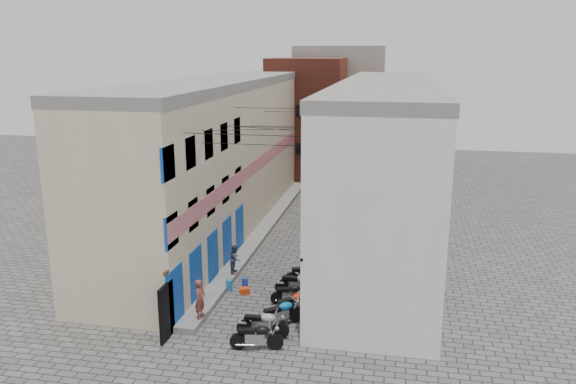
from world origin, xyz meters
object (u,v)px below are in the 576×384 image
Objects in this scene: motorcycle_d at (294,303)px; water_jug_near at (229,285)px; motorcycle_g at (308,274)px; motorcycle_e at (291,293)px; person_b at (235,259)px; motorcycle_c at (281,312)px; motorcycle_b at (263,322)px; motorcycle_f at (299,283)px; motorcycle_a at (256,335)px; person_a at (200,299)px; water_jug_far at (245,283)px; red_crate at (245,291)px.

water_jug_near is (-3.37, 2.02, -0.36)m from motorcycle_d.
motorcycle_g is (0.05, 3.16, 0.01)m from motorcycle_d.
person_b is (-3.16, 2.32, 0.44)m from motorcycle_e.
motorcycle_c is 4.20m from water_jug_near.
motorcycle_b is 0.97× the size of motorcycle_d.
person_b is (-3.58, 0.35, 0.32)m from motorcycle_g.
motorcycle_c is 2.89m from motorcycle_f.
motorcycle_a is 0.94× the size of motorcycle_d.
motorcycle_g is at bearing 161.84° from motorcycle_a.
motorcycle_c is 0.96× the size of motorcycle_g.
motorcycle_c is 0.95m from motorcycle_d.
person_a is 3.92m from water_jug_far.
motorcycle_a is at bearing -22.26° from motorcycle_e.
person_a reaches higher than motorcycle_e.
motorcycle_d is (0.84, 1.85, 0.02)m from motorcycle_b.
motorcycle_a is 0.96× the size of motorcycle_c.
motorcycle_c is at bearing 156.18° from motorcycle_a.
motorcycle_c reaches higher than water_jug_far.
motorcycle_f reaches higher than motorcycle_c.
person_b is at bearing 4.54° from person_a.
motorcycle_a is 4.86m from motorcycle_f.
motorcycle_g is at bearing 171.90° from motorcycle_f.
person_a is at bearing 179.12° from person_b.
water_jug_near is (-3.22, 0.01, -0.39)m from motorcycle_f.
water_jug_far is at bearing 36.19° from water_jug_near.
motorcycle_e is at bearing 163.55° from motorcycle_a.
motorcycle_b is at bearing 170.62° from motorcycle_a.
motorcycle_g is at bearing 13.86° from water_jug_far.
person_a reaches higher than motorcycle_a.
motorcycle_a is 2.93m from motorcycle_d.
person_a is 1.17× the size of person_b.
motorcycle_f is 4.83× the size of water_jug_far.
motorcycle_c is 0.98× the size of motorcycle_d.
motorcycle_d is 4.99m from person_b.
red_crate is (0.18, -0.68, -0.09)m from water_jug_far.
water_jug_far is at bearing -174.42° from motorcycle_d.
motorcycle_b is 1.47× the size of person_b.
motorcycle_d is 4.64× the size of water_jug_far.
motorcycle_d is at bearing -65.36° from person_a.
motorcycle_g reaches higher than water_jug_far.
motorcycle_a is at bearing -6.21° from motorcycle_f.
motorcycle_g is (0.89, 5.97, 0.05)m from motorcycle_a.
person_a is at bearing -50.79° from motorcycle_g.
motorcycle_a is 6.04m from motorcycle_g.
water_jug_far is at bearing -88.13° from motorcycle_g.
motorcycle_e is at bearing 154.13° from motorcycle_d.
person_a is 3.30× the size of water_jug_near.
motorcycle_g reaches higher than water_jug_near.
motorcycle_d is 3.72m from water_jug_far.
motorcycle_e is (0.48, 4.00, -0.06)m from motorcycle_a.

